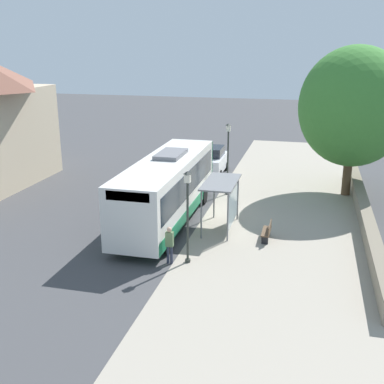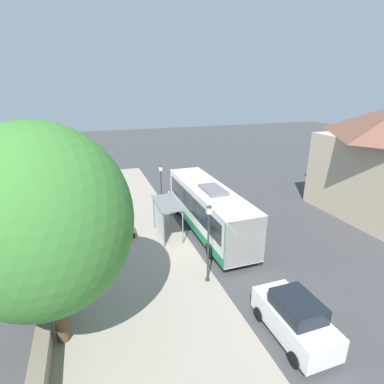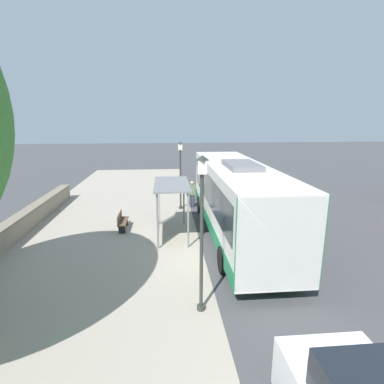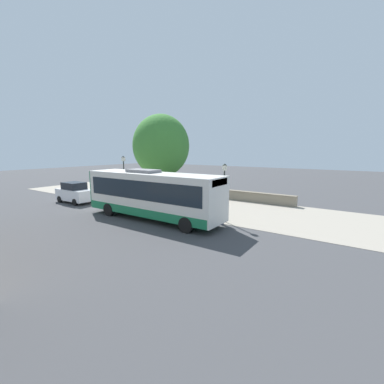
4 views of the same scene
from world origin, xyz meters
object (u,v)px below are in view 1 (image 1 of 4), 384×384
bench (267,231)px  street_lamp_far (228,153)px  street_lamp_near (188,209)px  pedestrian (170,242)px  bus (167,188)px  parked_car_behind_bus (212,161)px  bus_shelter (224,190)px  shade_tree (354,107)px

bench → street_lamp_far: (3.21, -6.90, 2.23)m
street_lamp_near → pedestrian: bearing=20.9°
bus → street_lamp_far: (-2.29, -5.60, 0.81)m
bench → street_lamp_near: street_lamp_near is taller
bus → parked_car_behind_bus: bus is taller
bench → parked_car_behind_bus: (5.23, -11.76, 0.50)m
pedestrian → street_lamp_near: 1.67m
bus → bus_shelter: bus is taller
bench → street_lamp_far: street_lamp_far is taller
street_lamp_far → shade_tree: 8.09m
street_lamp_near → shade_tree: size_ratio=0.45×
street_lamp_near → shade_tree: shade_tree is taller
bus_shelter → street_lamp_near: (0.78, 4.33, 0.36)m
pedestrian → street_lamp_far: street_lamp_far is taller
bus_shelter → street_lamp_far: size_ratio=0.74×
bus → parked_car_behind_bus: size_ratio=2.80×
pedestrian → bench: pedestrian is taller
street_lamp_near → shade_tree: bearing=-121.1°
bus → pedestrian: bearing=108.0°
bus → shade_tree: (-9.64, -7.39, 3.68)m
bus → parked_car_behind_bus: (-0.28, -10.45, -0.93)m
pedestrian → street_lamp_far: (-0.67, -10.58, 1.70)m
bench → parked_car_behind_bus: size_ratio=0.36×
bus_shelter → bus: bearing=-6.8°
pedestrian → bench: 5.38m
pedestrian → street_lamp_far: bearing=-93.6°
bus → street_lamp_near: street_lamp_near is taller
street_lamp_far → shade_tree: (-7.35, -1.79, 2.87)m
street_lamp_near → bus: bearing=-63.3°
bench → parked_car_behind_bus: 12.88m
bus → bench: size_ratio=7.82×
pedestrian → street_lamp_near: (-0.74, -0.28, 1.47)m
parked_car_behind_bus → bench: bearing=114.0°
bus → street_lamp_near: bearing=116.7°
bus_shelter → parked_car_behind_bus: size_ratio=0.85×
bus → street_lamp_far: street_lamp_far is taller
bus → street_lamp_far: 6.10m
bus_shelter → pedestrian: bus_shelter is taller
bench → shade_tree: bearing=-115.4°
pedestrian → shade_tree: size_ratio=0.19×
street_lamp_far → pedestrian: bearing=86.4°
pedestrian → shade_tree: bearing=-123.0°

